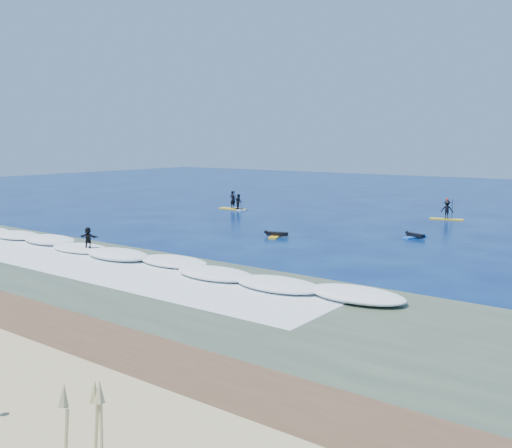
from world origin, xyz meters
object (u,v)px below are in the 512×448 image
Objects in this scene: sup_paddler_right at (447,211)px; prone_paddler_far at (415,236)px; marker_buoy at (447,201)px; sup_paddler_center at (239,203)px; prone_paddler_near at (276,235)px; wave_surfer at (88,240)px; sup_paddler_left at (233,203)px.

sup_paddler_right is 1.39× the size of prone_paddler_far.
sup_paddler_right is 14.31m from marker_buoy.
sup_paddler_right reaches higher than sup_paddler_center.
prone_paddler_far is (1.32, -11.17, -0.66)m from sup_paddler_right.
prone_paddler_near is at bearing -9.53° from sup_paddler_center.
wave_surfer is (-13.51, -29.25, 0.05)m from sup_paddler_right.
prone_paddler_far is 23.39m from wave_surfer.
sup_paddler_left is 24.76m from wave_surfer.
prone_paddler_near is 1.10× the size of prone_paddler_far.
sup_paddler_right is at bearing 45.94° from wave_surfer.
sup_paddler_left is 4.53× the size of marker_buoy.
sup_paddler_right is (19.89, 5.55, 0.10)m from sup_paddler_center.
sup_paddler_right is (20.69, 5.55, 0.10)m from sup_paddler_left.
prone_paddler_far is 1.00× the size of wave_surfer.
sup_paddler_left is 1.48× the size of prone_paddler_far.
prone_paddler_near is (-7.24, -16.97, -0.64)m from sup_paddler_right.
sup_paddler_left is 21.42m from sup_paddler_right.
sup_paddler_right reaches higher than prone_paddler_near.
sup_paddler_center reaches higher than wave_surfer.
wave_surfer is at bearing 132.94° from prone_paddler_near.
sup_paddler_right is 1.39× the size of wave_surfer.
marker_buoy is at bearing 49.94° from sup_paddler_left.
sup_paddler_right is 11.27m from prone_paddler_far.
prone_paddler_far is at bearing -76.89° from marker_buoy.
sup_paddler_center is 3.70× the size of marker_buoy.
wave_surfer is at bearing -42.36° from sup_paddler_center.
sup_paddler_left is 1.35× the size of prone_paddler_near.
sup_paddler_right is at bearing -71.86° from marker_buoy.
marker_buoy is at bearing 58.79° from wave_surfer.
sup_paddler_left reaches higher than wave_surfer.
marker_buoy is (16.23, 19.15, -0.40)m from sup_paddler_left.
sup_paddler_center is at bearing -128.89° from marker_buoy.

